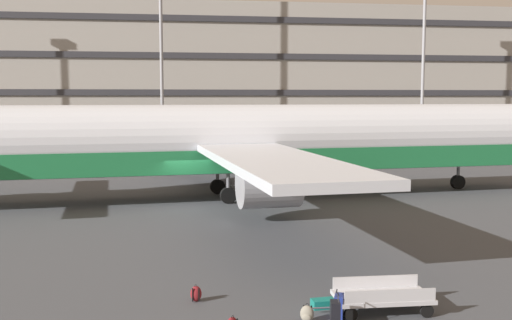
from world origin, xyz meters
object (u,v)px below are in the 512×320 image
(suitcase_teal, at_px, (339,306))
(suitcase_purple, at_px, (335,315))
(airliner, at_px, (240,143))
(backpack_upright, at_px, (307,314))
(suitcase_scuffed, at_px, (324,303))
(backpack_large, at_px, (196,294))
(baggage_cart, at_px, (382,297))

(suitcase_teal, relative_size, suitcase_purple, 0.81)
(airliner, relative_size, backpack_upright, 85.87)
(suitcase_scuffed, distance_m, suitcase_purple, 1.68)
(backpack_large, bearing_deg, suitcase_teal, -27.44)
(suitcase_teal, bearing_deg, airliner, 91.08)
(suitcase_purple, height_order, backpack_large, suitcase_purple)
(suitcase_scuffed, bearing_deg, backpack_upright, -125.74)
(suitcase_scuffed, distance_m, backpack_large, 3.67)
(suitcase_teal, bearing_deg, backpack_upright, -172.42)
(suitcase_purple, xyz_separation_m, backpack_upright, (-0.58, 0.63, -0.18))
(suitcase_scuffed, distance_m, baggage_cart, 1.60)
(backpack_large, bearing_deg, backpack_upright, -36.03)
(suitcase_purple, distance_m, backpack_large, 4.30)
(suitcase_scuffed, relative_size, backpack_large, 1.52)
(suitcase_purple, relative_size, baggage_cart, 0.29)
(suitcase_purple, bearing_deg, suitcase_teal, 67.10)
(suitcase_teal, xyz_separation_m, backpack_upright, (-0.89, -0.12, -0.13))
(backpack_upright, bearing_deg, suitcase_teal, 7.58)
(suitcase_teal, height_order, suitcase_purple, suitcase_purple)
(suitcase_teal, xyz_separation_m, suitcase_purple, (-0.31, -0.75, 0.05))
(airliner, relative_size, baggage_cart, 13.05)
(suitcase_teal, xyz_separation_m, backpack_large, (-3.69, 1.91, -0.13))
(airliner, distance_m, suitcase_scuffed, 18.93)
(suitcase_purple, distance_m, backpack_upright, 0.87)
(airliner, relative_size, suitcase_scuffed, 56.08)
(suitcase_teal, relative_size, backpack_large, 1.51)
(suitcase_scuffed, bearing_deg, backpack_large, 164.01)
(suitcase_purple, distance_m, baggage_cart, 1.97)
(suitcase_purple, height_order, backpack_upright, suitcase_purple)
(suitcase_teal, distance_m, baggage_cart, 1.37)
(suitcase_teal, distance_m, suitcase_purple, 0.81)
(suitcase_scuffed, bearing_deg, airliner, 90.65)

